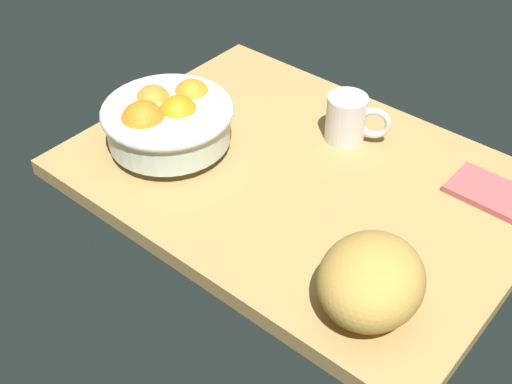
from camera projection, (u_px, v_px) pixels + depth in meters
The scene contains 5 objects.
ground_plane at pixel (300, 180), 113.31cm from camera, with size 76.77×55.57×3.00cm, color #AD874D.
fruit_bowl at pixel (168, 119), 114.57cm from camera, with size 23.16×23.16×10.57cm.
bread_loaf at pixel (371, 280), 87.04cm from camera, with size 16.48×14.25×10.31cm, color #BC9140.
napkin_folded at pixel (494, 194), 107.33cm from camera, with size 14.34×8.77×1.10cm, color #B15252.
mug at pixel (350, 119), 116.89cm from camera, with size 11.07×7.44×8.79cm.
Camera 1 is at (50.30, -71.63, 70.90)cm, focal length 45.95 mm.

